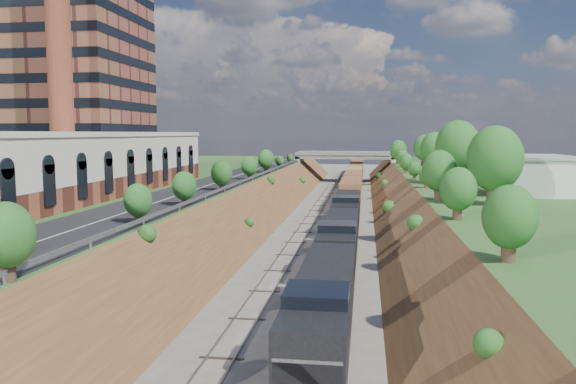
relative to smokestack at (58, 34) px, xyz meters
name	(u,v)px	position (x,y,z in m)	size (l,w,h in m)	color
platform_left	(100,199)	(3.00, 4.00, -22.50)	(44.00, 180.00, 5.00)	#325C26
embankment_left	(250,219)	(25.00, 4.00, -25.00)	(7.07, 180.00, 7.07)	brown
embankment_right	(411,222)	(47.00, 4.00, -25.00)	(7.07, 180.00, 7.07)	brown
rail_left_track	(310,220)	(33.40, 4.00, -24.91)	(1.58, 180.00, 0.18)	gray
rail_right_track	(348,220)	(38.60, 4.00, -24.91)	(1.58, 180.00, 0.18)	gray
road	(218,182)	(20.50, 4.00, -19.95)	(8.00, 180.00, 0.10)	black
guardrail	(246,179)	(24.60, 3.80, -19.45)	(0.10, 171.00, 0.70)	#99999E
commercial_building	(43,166)	(8.00, -18.00, -16.49)	(14.30, 62.30, 7.00)	brown
highrise_tower	(64,3)	(-8.00, 16.00, 7.88)	(22.00, 22.00, 53.90)	brown
smokestack	(58,34)	(0.00, 0.00, 0.00)	(3.20, 3.20, 40.00)	brown
overpass	(346,162)	(36.00, 66.00, -20.08)	(24.50, 8.30, 7.40)	gray
white_building_near	(529,176)	(59.50, -4.00, -18.00)	(9.00, 12.00, 4.00)	silver
white_building_far	(485,166)	(59.00, 18.00, -18.20)	(8.00, 10.00, 3.60)	silver
tree_right_large	(495,159)	(53.00, -16.00, -15.62)	(5.25, 5.25, 7.61)	#473323
tree_left_crest	(117,205)	(24.20, -36.00, -17.96)	(2.45, 2.45, 3.55)	#473323
freight_train	(353,184)	(38.60, 31.51, -22.36)	(3.10, 157.87, 4.62)	black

